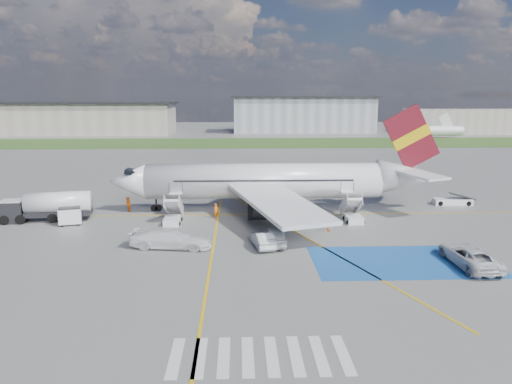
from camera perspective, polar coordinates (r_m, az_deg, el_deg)
ground at (r=42.93m, az=1.78°, el=-6.38°), size 400.00×400.00×0.00m
grass_strip at (r=136.50m, az=-0.91°, el=5.64°), size 400.00×30.00×0.01m
taxiway_line_main at (r=54.48m, az=0.93°, el=-2.59°), size 120.00×0.20×0.01m
taxiway_line_cross at (r=33.51m, az=-5.78°, el=-11.56°), size 0.20×60.00×0.01m
taxiway_line_diag at (r=54.48m, az=0.93°, el=-2.59°), size 20.71×56.45×0.01m
staging_box at (r=41.10m, az=16.35°, el=-7.63°), size 14.00×8.00×0.01m
crosswalk at (r=26.25m, az=0.43°, el=-18.25°), size 9.00×4.00×0.01m
terminal_west at (r=178.83m, az=-19.25°, el=7.92°), size 60.00×22.00×10.00m
terminal_centre at (r=177.48m, az=5.35°, el=8.79°), size 48.00×18.00×12.00m
terminal_east at (r=186.15m, az=22.82°, el=7.47°), size 40.00×16.00×8.00m
airliner at (r=55.85m, az=2.38°, el=1.29°), size 36.81×32.95×11.92m
airstairs_fwd at (r=51.49m, az=-9.50°, el=-2.85°), size 1.90×5.20×3.60m
airstairs_aft at (r=52.41m, az=11.01°, el=-2.65°), size 1.90×5.20×3.60m
fuel_tanker at (r=55.94m, az=-22.73°, el=-1.78°), size 9.05×3.58×3.01m
gpu_cart at (r=53.44m, az=-20.49°, el=-2.69°), size 2.42×1.87×1.79m
belt_loader at (r=63.82m, az=21.58°, el=-1.03°), size 4.82×1.97×1.42m
car_silver_a at (r=43.60m, az=2.26°, el=-4.98°), size 2.24×4.94×1.65m
car_silver_b at (r=42.84m, az=0.79°, el=-5.46°), size 2.10×4.32×1.36m
van_white_a at (r=41.71m, az=23.18°, el=-6.36°), size 2.56×5.44×2.03m
van_white_b at (r=43.15m, az=-9.75°, el=-5.02°), size 5.50×2.86×2.06m
crew_fwd at (r=52.93m, az=-4.58°, el=-2.16°), size 0.67×0.68×1.58m
crew_nose at (r=57.38m, az=-14.42°, el=-1.40°), size 0.93×1.01×1.66m
crew_aft at (r=48.29m, az=8.31°, el=-3.51°), size 0.44×0.97×1.62m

